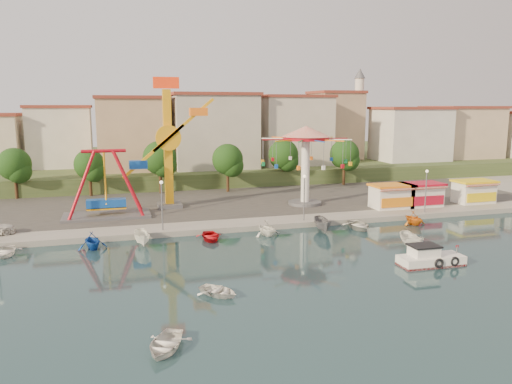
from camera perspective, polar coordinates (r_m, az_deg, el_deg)
name	(u,v)px	position (r m, az deg, el deg)	size (l,w,h in m)	color
ground	(273,266)	(43.28, 1.91, -8.46)	(200.00, 200.00, 0.00)	#142D37
quay_deck	(178,172)	(102.71, -8.88, 2.30)	(200.00, 100.00, 0.60)	#9E998E
asphalt_pad	(207,198)	(71.41, -5.57, -0.67)	(90.00, 28.00, 0.01)	#4C4944
hill_terrace	(175,163)	(107.50, -9.25, 3.26)	(200.00, 60.00, 3.00)	#384C26
pirate_ship_ride	(105,185)	(61.10, -16.84, 0.77)	(10.00, 5.00, 8.00)	#59595E
kamikaze_tower	(171,147)	(64.41, -9.65, 5.11)	(7.88, 3.10, 16.50)	#59595E
wave_swinger	(306,147)	(65.71, 5.70, 5.09)	(11.60, 11.60, 10.40)	#59595E
booth_left	(391,196)	(66.22, 15.22, -0.44)	(5.40, 3.78, 3.08)	white
booth_mid	(421,194)	(68.60, 18.37, -0.25)	(5.40, 3.78, 3.08)	white
booth_right	(474,191)	(73.51, 23.63, 0.07)	(5.40, 3.78, 3.08)	white
lamp_post_1	(162,207)	(53.31, -10.68, -1.67)	(0.14, 0.14, 5.00)	#59595E
lamp_post_2	(304,199)	(57.02, 5.52, -0.80)	(0.14, 0.14, 5.00)	#59595E
lamp_post_3	(426,192)	(64.60, 18.83, -0.03)	(0.14, 0.14, 5.00)	#59595E
tree_0	(14,164)	(77.58, -25.90, 2.85)	(4.60, 4.60, 7.19)	#382314
tree_1	(89,165)	(75.82, -18.51, 2.99)	(4.35, 4.35, 6.80)	#382314
tree_2	(160,158)	(75.55, -10.95, 3.84)	(5.02, 5.02, 7.85)	#382314
tree_3	(228,159)	(75.73, -3.27, 3.74)	(4.68, 4.68, 7.32)	#382314
tree_4	(283,154)	(81.34, 3.15, 4.30)	(4.86, 4.86, 7.60)	#382314
tree_5	(344,154)	(83.54, 10.08, 4.28)	(4.83, 4.83, 7.54)	#382314
building_1	(59,143)	(91.04, -21.60, 5.21)	(12.33, 9.01, 8.63)	silver
building_2	(138,134)	(91.26, -13.33, 6.46)	(11.95, 9.28, 11.23)	tan
building_3	(218,140)	(89.95, -4.35, 6.00)	(12.59, 10.50, 9.20)	beige
building_4	(283,137)	(96.84, 3.09, 6.30)	(10.75, 9.23, 9.24)	beige
building_5	(350,131)	(100.27, 10.70, 6.83)	(12.77, 10.96, 11.21)	tan
building_6	(407,128)	(104.77, 16.91, 7.02)	(8.23, 8.98, 12.36)	silver
building_7	(442,135)	(115.67, 20.50, 6.16)	(11.59, 10.93, 8.76)	beige
minaret	(359,111)	(105.07, 11.65, 9.08)	(2.80, 2.80, 18.00)	silver
cabin_motorboat	(429,259)	(45.83, 19.21, -7.27)	(5.69, 2.39, 1.98)	white
rowboat_a	(219,291)	(36.94, -4.30, -11.21)	(2.28, 3.19, 0.66)	white
rowboat_b	(165,344)	(29.76, -10.35, -16.70)	(2.54, 3.56, 0.74)	white
skiff	(412,241)	(50.28, 17.37, -5.38)	(1.50, 3.99, 1.54)	silver
moored_boat_0	(5,251)	(51.55, -26.77, -6.08)	(2.65, 3.71, 0.77)	white
moored_boat_1	(92,240)	(50.53, -18.23, -5.28)	(2.74, 3.17, 1.67)	#1344AA
moored_boat_2	(142,238)	(50.57, -12.88, -5.14)	(1.41, 3.76, 1.45)	white
moored_boat_3	(210,236)	(51.44, -5.24, -5.06)	(2.68, 3.75, 0.78)	red
moored_boat_4	(267,228)	(52.76, 1.23, -4.15)	(2.72, 3.15, 1.66)	white
moored_boat_5	(323,225)	(54.98, 7.64, -3.71)	(1.52, 4.03, 1.56)	slate
moored_boat_6	(359,225)	(56.92, 11.65, -3.71)	(3.03, 4.24, 0.88)	silver
moored_boat_7	(414,218)	(60.40, 17.59, -2.85)	(2.60, 3.02, 1.59)	orange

